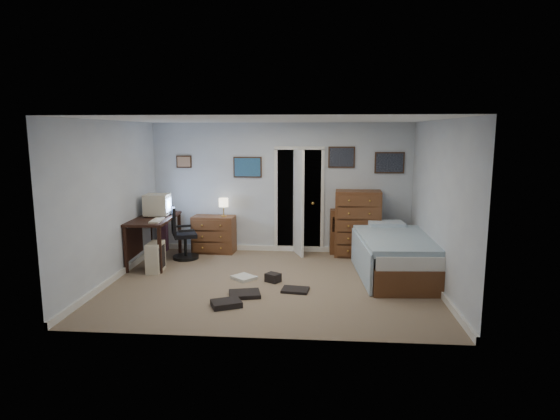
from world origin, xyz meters
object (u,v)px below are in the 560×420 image
Objects in this scene: office_chair at (182,239)px; bed at (395,254)px; tall_dresser at (358,223)px; computer_desk at (149,228)px; low_dresser at (214,234)px.

office_chair reaches higher than bed.
office_chair is 3.28m from tall_dresser.
computer_desk is at bearing -165.71° from tall_dresser.
bed is (0.52, -1.19, -0.28)m from tall_dresser.
computer_desk is at bearing 170.43° from bed.
bed is at bearing -63.64° from tall_dresser.
tall_dresser is 0.54× the size of bed.
bed is at bearing -8.39° from computer_desk.
computer_desk is 0.63× the size of bed.
computer_desk is 1.48× the size of office_chair.
office_chair is at bearing 165.83° from bed.
tall_dresser reaches higher than office_chair.
bed is (3.75, -0.69, -0.03)m from office_chair.
low_dresser is 0.35× the size of bed.
low_dresser is at bearing -177.65° from tall_dresser.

